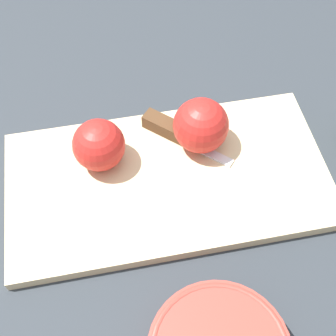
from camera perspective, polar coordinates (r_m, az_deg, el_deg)
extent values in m
plane|color=#282D33|center=(0.65, 0.00, -1.82)|extent=(4.00, 4.00, 0.00)
cube|color=#D1B789|center=(0.64, 0.00, -1.42)|extent=(0.47, 0.29, 0.02)
sphere|color=red|center=(0.63, -8.43, 2.79)|extent=(0.07, 0.07, 0.07)
cylinder|color=beige|center=(0.63, -8.46, 3.25)|extent=(0.07, 0.01, 0.07)
sphere|color=red|center=(0.64, 4.03, 5.18)|extent=(0.08, 0.08, 0.08)
cylinder|color=beige|center=(0.64, 4.17, 4.71)|extent=(0.07, 0.01, 0.07)
cube|color=silver|center=(0.66, 4.92, 1.91)|extent=(0.07, 0.05, 0.00)
cube|color=#472D19|center=(0.67, -0.44, 5.02)|extent=(0.07, 0.06, 0.02)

